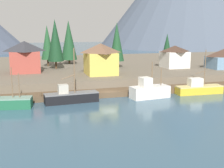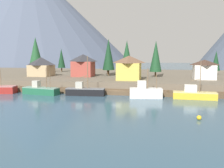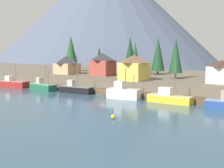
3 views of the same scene
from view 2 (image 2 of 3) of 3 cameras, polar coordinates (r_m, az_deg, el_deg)
ground_plane at (r=78.59m, az=3.58°, el=-0.58°), size 400.00×400.00×1.00m
dock at (r=60.83m, az=1.28°, el=-1.82°), size 80.00×4.00×1.60m
shoreline_bank at (r=90.23m, az=4.62°, el=1.50°), size 400.00×56.00×2.50m
mountain_west_peak at (r=232.86m, az=-18.07°, el=14.60°), size 177.29×177.29×84.31m
fishing_boat_green at (r=62.71m, az=-16.01°, el=-1.36°), size 9.39×4.03×6.49m
fishing_boat_black at (r=59.03m, az=-6.20°, el=-1.61°), size 9.19×2.89×9.24m
fishing_boat_white at (r=55.96m, az=7.60°, el=-1.78°), size 7.43×3.67×6.57m
fishing_boat_yellow at (r=56.84m, az=18.21°, el=-2.23°), size 9.17×2.69×8.44m
house_tan at (r=84.75m, az=-15.85°, el=3.90°), size 7.19×6.82×6.16m
house_red at (r=80.63m, az=-6.60°, el=4.31°), size 6.81×5.94×7.11m
house_white at (r=76.13m, az=20.32°, el=3.19°), size 6.14×6.20×5.60m
house_yellow at (r=69.89m, az=3.91°, el=3.78°), size 6.61×7.02×6.73m
conifer_near_left at (r=91.93m, az=3.40°, el=6.53°), size 4.51×4.51×12.11m
conifer_near_right at (r=80.13m, az=9.96°, el=6.27°), size 3.79×3.79×11.38m
conifer_mid_left at (r=94.18m, az=22.66°, el=4.92°), size 2.87×2.87×8.27m
conifer_mid_right at (r=82.97m, az=-0.81°, el=6.75°), size 3.96×3.96×12.12m
conifer_back_left at (r=103.11m, az=-11.48°, el=5.78°), size 3.02×3.02×9.29m
conifer_back_right at (r=96.92m, az=-17.03°, el=6.83°), size 5.40×5.40×13.32m
conifer_centre at (r=88.88m, az=-0.99°, el=6.29°), size 3.30×3.30×10.73m
channel_buoy at (r=39.45m, az=19.27°, el=-7.27°), size 0.70×0.70×0.70m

